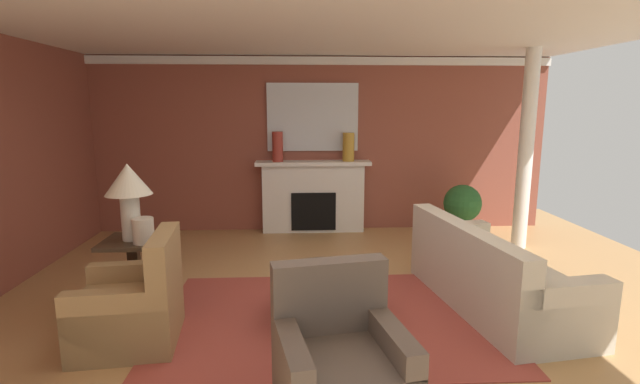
# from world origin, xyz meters

# --- Properties ---
(ground_plane) EXTENTS (8.92, 8.92, 0.00)m
(ground_plane) POSITION_xyz_m (0.00, 0.00, 0.00)
(ground_plane) COLOR tan
(wall_fireplace) EXTENTS (7.47, 0.12, 2.75)m
(wall_fireplace) POSITION_xyz_m (0.00, 3.27, 1.38)
(wall_fireplace) COLOR brown
(wall_fireplace) RESTS_ON ground_plane
(ceiling_panel) EXTENTS (7.47, 7.01, 0.06)m
(ceiling_panel) POSITION_xyz_m (0.00, 0.30, 2.78)
(ceiling_panel) COLOR white
(crown_moulding) EXTENTS (7.47, 0.08, 0.12)m
(crown_moulding) POSITION_xyz_m (0.00, 3.19, 2.67)
(crown_moulding) COLOR white
(area_rug) EXTENTS (3.12, 2.21, 0.01)m
(area_rug) POSITION_xyz_m (-0.00, -0.09, 0.01)
(area_rug) COLOR #993D33
(area_rug) RESTS_ON ground_plane
(fireplace) EXTENTS (1.80, 0.35, 1.14)m
(fireplace) POSITION_xyz_m (-0.02, 3.06, 0.54)
(fireplace) COLOR white
(fireplace) RESTS_ON ground_plane
(mantel_mirror) EXTENTS (1.43, 0.04, 1.05)m
(mantel_mirror) POSITION_xyz_m (-0.02, 3.18, 1.81)
(mantel_mirror) COLOR silver
(sofa) EXTENTS (1.19, 2.21, 0.85)m
(sofa) POSITION_xyz_m (1.64, 0.11, 0.30)
(sofa) COLOR beige
(sofa) RESTS_ON ground_plane
(armchair_near_window) EXTENTS (0.88, 0.88, 0.95)m
(armchair_near_window) POSITION_xyz_m (-1.68, -0.44, 0.31)
(armchair_near_window) COLOR #9E7A4C
(armchair_near_window) RESTS_ON ground_plane
(armchair_facing_fireplace) EXTENTS (0.93, 0.93, 0.95)m
(armchair_facing_fireplace) POSITION_xyz_m (-0.02, -1.44, 0.31)
(armchair_facing_fireplace) COLOR brown
(armchair_facing_fireplace) RESTS_ON ground_plane
(coffee_table) EXTENTS (1.00, 1.00, 0.45)m
(coffee_table) POSITION_xyz_m (-0.00, -0.09, 0.34)
(coffee_table) COLOR #3D2D1E
(coffee_table) RESTS_ON ground_plane
(side_table) EXTENTS (0.56, 0.56, 0.70)m
(side_table) POSITION_xyz_m (-1.90, 0.28, 0.40)
(side_table) COLOR #3D2D1E
(side_table) RESTS_ON ground_plane
(table_lamp) EXTENTS (0.44, 0.44, 0.75)m
(table_lamp) POSITION_xyz_m (-1.90, 0.28, 1.22)
(table_lamp) COLOR beige
(table_lamp) RESTS_ON side_table
(vase_on_side_table) EXTENTS (0.20, 0.20, 0.24)m
(vase_on_side_table) POSITION_xyz_m (-1.75, 0.16, 0.82)
(vase_on_side_table) COLOR beige
(vase_on_side_table) RESTS_ON side_table
(vase_mantel_right) EXTENTS (0.18, 0.18, 0.44)m
(vase_mantel_right) POSITION_xyz_m (0.53, 3.01, 1.36)
(vase_mantel_right) COLOR #B7892D
(vase_mantel_right) RESTS_ON fireplace
(vase_mantel_left) EXTENTS (0.17, 0.17, 0.46)m
(vase_mantel_left) POSITION_xyz_m (-0.57, 3.01, 1.37)
(vase_mantel_left) COLOR #9E3328
(vase_mantel_left) RESTS_ON fireplace
(book_red_cover) EXTENTS (0.23, 0.20, 0.03)m
(book_red_cover) POSITION_xyz_m (-0.05, -0.24, 0.47)
(book_red_cover) COLOR tan
(book_red_cover) RESTS_ON coffee_table
(book_art_folio) EXTENTS (0.23, 0.18, 0.04)m
(book_art_folio) POSITION_xyz_m (0.14, -0.21, 0.50)
(book_art_folio) COLOR maroon
(book_art_folio) RESTS_ON coffee_table
(potted_plant) EXTENTS (0.56, 0.56, 0.83)m
(potted_plant) POSITION_xyz_m (2.20, 2.49, 0.49)
(potted_plant) COLOR #333333
(potted_plant) RESTS_ON ground_plane
(column_white) EXTENTS (0.20, 0.20, 2.75)m
(column_white) POSITION_xyz_m (2.87, 2.04, 1.38)
(column_white) COLOR white
(column_white) RESTS_ON ground_plane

